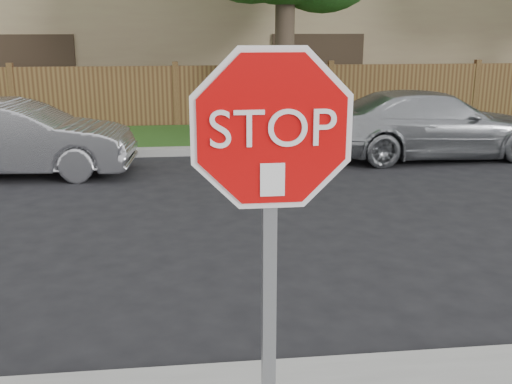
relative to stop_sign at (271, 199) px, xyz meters
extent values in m
plane|color=black|center=(-0.60, 1.48, -1.83)|extent=(90.00, 90.00, 0.00)
cube|color=gray|center=(-0.60, 9.63, -1.75)|extent=(70.00, 0.30, 0.15)
cube|color=#1E4714|center=(-0.60, 11.28, -1.77)|extent=(70.00, 3.00, 0.12)
cube|color=#4C2F1A|center=(-0.60, 12.88, -1.03)|extent=(70.00, 0.12, 1.60)
cube|color=#9B8360|center=(-0.60, 18.48, 1.17)|extent=(34.00, 8.00, 6.00)
cylinder|color=#382B21|center=(1.90, 11.18, 0.13)|extent=(0.44, 0.44, 3.92)
cube|color=gray|center=(0.00, 0.05, -0.58)|extent=(0.06, 0.06, 2.30)
cylinder|color=white|center=(0.00, -0.02, 0.32)|extent=(1.01, 0.02, 1.01)
cylinder|color=#BF0707|center=(0.00, -0.03, 0.32)|extent=(0.93, 0.02, 0.93)
cube|color=white|center=(0.00, -0.05, 0.10)|extent=(0.11, 0.00, 0.15)
imported|color=#9F9FA4|center=(-3.34, 8.24, -1.17)|extent=(4.09, 1.65, 1.32)
imported|color=#A0A4A7|center=(4.53, 8.85, -1.16)|extent=(4.65, 2.03, 1.33)
camera|label=1|loc=(-0.37, -2.57, 0.76)|focal=42.00mm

